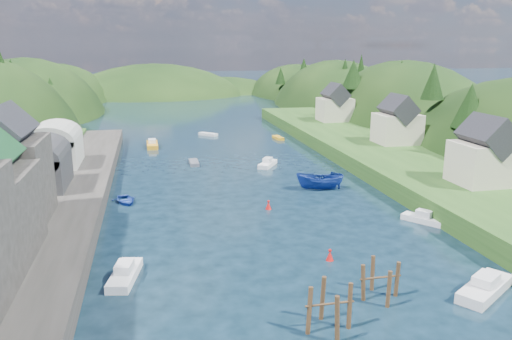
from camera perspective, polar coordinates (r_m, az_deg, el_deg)
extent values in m
plane|color=black|center=(82.68, -3.20, 0.93)|extent=(600.00, 600.00, 0.00)
ellipsoid|color=black|center=(153.57, -24.19, 2.62)|extent=(44.00, 75.56, 48.19)
ellipsoid|color=black|center=(194.06, -21.78, 5.49)|extent=(44.00, 75.56, 39.00)
ellipsoid|color=black|center=(122.31, 16.21, 0.67)|extent=(36.00, 75.56, 48.00)
ellipsoid|color=black|center=(160.53, 9.04, 4.37)|extent=(36.00, 75.56, 44.49)
ellipsoid|color=black|center=(199.63, 4.73, 6.81)|extent=(36.00, 75.56, 36.00)
ellipsoid|color=black|center=(201.65, -11.36, 5.59)|extent=(80.00, 60.00, 44.00)
ellipsoid|color=black|center=(213.98, -3.84, 5.77)|extent=(70.00, 56.00, 36.00)
cone|color=black|center=(107.60, -27.02, 9.90)|extent=(4.34, 4.34, 8.32)
cone|color=black|center=(114.26, -26.14, 7.42)|extent=(5.28, 5.28, 5.04)
cone|color=black|center=(127.18, -26.14, 9.81)|extent=(4.77, 4.77, 6.81)
cone|color=black|center=(132.42, -22.42, 8.62)|extent=(4.07, 4.07, 5.21)
cone|color=black|center=(149.69, -23.40, 9.48)|extent=(4.56, 4.56, 8.10)
cone|color=black|center=(160.41, -23.47, 9.00)|extent=(4.75, 4.75, 4.92)
cone|color=black|center=(169.37, -21.42, 9.78)|extent=(4.27, 4.27, 7.09)
cone|color=black|center=(82.28, 23.29, 6.79)|extent=(5.29, 5.29, 6.64)
cone|color=black|center=(93.78, 19.60, 9.52)|extent=(4.07, 4.07, 6.29)
cone|color=black|center=(105.27, 17.16, 7.62)|extent=(3.40, 3.40, 5.61)
cone|color=black|center=(115.33, 16.23, 9.86)|extent=(4.94, 4.94, 8.73)
cone|color=black|center=(119.02, 11.06, 10.72)|extent=(5.25, 5.25, 6.57)
cone|color=black|center=(133.87, 11.90, 11.11)|extent=(3.36, 3.36, 8.16)
cone|color=black|center=(144.60, 10.11, 10.85)|extent=(4.57, 4.57, 8.03)
cone|color=black|center=(160.56, 7.62, 10.55)|extent=(3.59, 3.59, 6.65)
cone|color=black|center=(167.93, 5.49, 11.59)|extent=(4.14, 4.14, 6.19)
cone|color=black|center=(175.95, 2.84, 10.72)|extent=(3.83, 3.83, 5.81)
cube|color=#2D2B28|center=(53.93, -23.99, -6.42)|extent=(12.00, 110.00, 2.00)
cube|color=#2D2B28|center=(53.91, -26.39, -1.11)|extent=(7.00, 8.00, 8.00)
cube|color=black|center=(52.98, -26.95, 3.95)|extent=(5.15, 8.32, 5.15)
cube|color=#2D2D30|center=(65.72, -23.75, -0.12)|extent=(7.00, 9.00, 4.00)
cylinder|color=#2D2D30|center=(65.30, -23.92, 1.58)|extent=(7.00, 9.00, 7.00)
cube|color=#B2B2A8|center=(77.24, -22.06, 2.01)|extent=(7.00, 9.00, 4.00)
cylinder|color=#B2B2A8|center=(76.88, -22.19, 3.47)|extent=(7.00, 9.00, 7.00)
cube|color=#234719|center=(80.89, 15.73, 1.00)|extent=(16.00, 120.00, 2.40)
cube|color=beige|center=(66.33, 24.65, 0.71)|extent=(7.00, 6.00, 5.00)
cube|color=black|center=(65.71, 24.94, 3.54)|extent=(5.15, 6.24, 5.15)
cube|color=beige|center=(88.99, 15.81, 4.58)|extent=(7.00, 6.00, 5.00)
cube|color=black|center=(88.53, 15.95, 6.71)|extent=(5.15, 6.24, 5.15)
cube|color=beige|center=(112.94, 8.99, 6.85)|extent=(7.00, 6.00, 5.00)
cube|color=black|center=(112.58, 9.06, 8.53)|extent=(5.15, 6.24, 5.15)
cylinder|color=#382314|center=(35.61, 10.63, -15.45)|extent=(0.32, 0.32, 3.90)
cylinder|color=#382314|center=(36.29, 7.59, -14.72)|extent=(0.32, 0.32, 3.90)
cylinder|color=#382314|center=(34.70, 6.09, -16.12)|extent=(0.32, 0.32, 3.90)
cylinder|color=#382314|center=(33.98, 9.26, -16.94)|extent=(0.32, 0.32, 3.90)
cylinder|color=#382314|center=(34.82, 8.43, -14.89)|extent=(3.43, 0.16, 0.16)
cylinder|color=#382314|center=(40.53, 15.79, -12.29)|extent=(0.32, 0.32, 3.44)
cylinder|color=#382314|center=(41.04, 13.15, -11.77)|extent=(0.32, 0.32, 3.44)
cylinder|color=#382314|center=(39.39, 12.16, -12.86)|extent=(0.32, 0.32, 3.44)
cylinder|color=#382314|center=(38.86, 14.90, -13.43)|extent=(0.32, 0.32, 3.44)
cylinder|color=#382314|center=(39.69, 14.05, -11.82)|extent=(3.29, 0.16, 0.16)
cone|color=#AF0F0E|center=(45.77, 8.44, -9.66)|extent=(0.70, 0.70, 0.90)
sphere|color=#AF0F0E|center=(45.58, 8.46, -9.09)|extent=(0.30, 0.30, 0.30)
cone|color=#AF0F0E|center=(58.80, 1.43, -4.07)|extent=(0.70, 0.70, 0.90)
sphere|color=#AF0F0E|center=(58.65, 1.43, -3.61)|extent=(0.30, 0.30, 0.30)
cube|color=#545760|center=(81.51, -7.11, 0.84)|extent=(1.40, 4.15, 0.58)
cube|color=silver|center=(107.35, -5.49, 4.08)|extent=(3.98, 3.99, 0.59)
cube|color=white|center=(43.32, -14.76, -11.57)|extent=(2.88, 5.76, 0.77)
cube|color=silver|center=(43.00, -14.83, -10.64)|extent=(1.63, 2.14, 0.70)
cube|color=gold|center=(102.95, 2.55, 3.70)|extent=(1.65, 4.08, 0.56)
imported|color=navy|center=(63.37, -14.69, -3.35)|extent=(3.95, 4.81, 0.87)
imported|color=navy|center=(67.00, 7.30, -1.33)|extent=(6.70, 3.29, 2.48)
cube|color=orange|center=(96.59, -11.77, 2.80)|extent=(2.09, 6.10, 0.85)
cube|color=silver|center=(96.44, -11.79, 3.28)|extent=(1.43, 2.15, 0.70)
cube|color=white|center=(57.57, 18.61, -5.40)|extent=(4.03, 4.67, 0.65)
cube|color=silver|center=(57.35, 18.67, -4.73)|extent=(1.84, 1.96, 0.70)
cube|color=white|center=(79.57, 1.33, 0.66)|extent=(4.04, 5.11, 0.70)
cube|color=silver|center=(79.40, 1.33, 1.18)|extent=(1.90, 2.09, 0.70)
cube|color=silver|center=(43.54, 24.69, -12.24)|extent=(6.41, 5.19, 0.88)
cube|color=silver|center=(43.19, 24.80, -11.25)|extent=(2.64, 2.42, 0.70)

